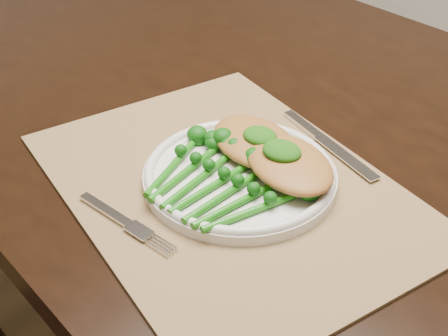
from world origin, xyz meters
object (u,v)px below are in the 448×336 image
Objects in this scene: broccolini_bundle at (212,186)px; chicken_fillet_left at (255,142)px; dining_table at (271,287)px; dinner_plate at (240,174)px; placemat at (227,186)px.

chicken_fillet_left is at bearing 98.90° from broccolini_bundle.
chicken_fillet_left reaches higher than dining_table.
chicken_fillet_left is (-0.01, 0.05, 0.02)m from dinner_plate.
dining_table is 0.46m from broccolini_bundle.
chicken_fillet_left is (0.04, -0.13, 0.41)m from dining_table.
placemat is at bearing 98.81° from broccolini_bundle.
dinner_plate is at bearing 83.65° from placemat.
placemat is at bearing -65.69° from dining_table.
broccolini_bundle is (0.01, -0.10, -0.01)m from chicken_fillet_left.
chicken_fillet_left is at bearing 114.32° from placemat.
broccolini_bundle is at bearing -64.85° from chicken_fillet_left.
dinner_plate is 0.06m from chicken_fillet_left.
dining_table is at bearing 108.26° from dinner_plate.
chicken_fillet_left is (-0.01, 0.07, 0.03)m from placemat.
dinner_plate is at bearing -54.83° from chicken_fillet_left.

